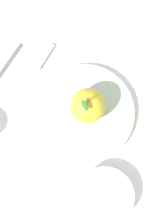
{
  "coord_description": "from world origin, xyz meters",
  "views": [
    {
      "loc": [
        0.13,
        0.1,
        0.72
      ],
      "look_at": [
        0.01,
        0.02,
        0.02
      ],
      "focal_mm": 49.45,
      "sensor_mm": 36.0,
      "label": 1
    }
  ],
  "objects_px": {
    "side_bowl": "(105,196)",
    "knife": "(36,71)",
    "linen_napkin": "(155,138)",
    "dinner_plate": "(84,113)",
    "apple": "(87,107)"
  },
  "relations": [
    {
      "from": "side_bowl",
      "to": "knife",
      "type": "xyz_separation_m",
      "value": [
        -0.16,
        -0.3,
        -0.02
      ]
    },
    {
      "from": "apple",
      "to": "knife",
      "type": "bearing_deg",
      "value": -96.43
    },
    {
      "from": "knife",
      "to": "linen_napkin",
      "type": "bearing_deg",
      "value": 93.02
    },
    {
      "from": "apple",
      "to": "knife",
      "type": "distance_m",
      "value": 0.17
    },
    {
      "from": "apple",
      "to": "linen_napkin",
      "type": "distance_m",
      "value": 0.18
    },
    {
      "from": "knife",
      "to": "linen_napkin",
      "type": "xyz_separation_m",
      "value": [
        -0.02,
        0.33,
        -0.0
      ]
    },
    {
      "from": "side_bowl",
      "to": "linen_napkin",
      "type": "distance_m",
      "value": 0.18
    },
    {
      "from": "side_bowl",
      "to": "dinner_plate",
      "type": "bearing_deg",
      "value": -133.07
    },
    {
      "from": "dinner_plate",
      "to": "linen_napkin",
      "type": "height_order",
      "value": "dinner_plate"
    },
    {
      "from": "side_bowl",
      "to": "knife",
      "type": "height_order",
      "value": "side_bowl"
    },
    {
      "from": "dinner_plate",
      "to": "apple",
      "type": "bearing_deg",
      "value": 146.84
    },
    {
      "from": "apple",
      "to": "side_bowl",
      "type": "xyz_separation_m",
      "value": [
        0.14,
        0.14,
        -0.04
      ]
    },
    {
      "from": "apple",
      "to": "linen_napkin",
      "type": "bearing_deg",
      "value": 102.06
    },
    {
      "from": "linen_napkin",
      "to": "dinner_plate",
      "type": "bearing_deg",
      "value": -76.13
    },
    {
      "from": "knife",
      "to": "linen_napkin",
      "type": "height_order",
      "value": "knife"
    }
  ]
}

